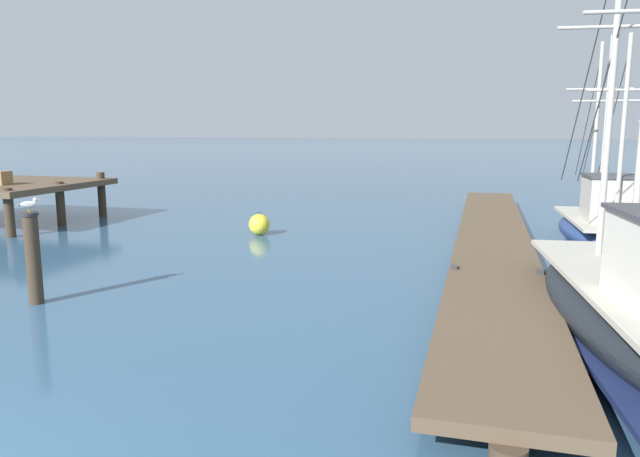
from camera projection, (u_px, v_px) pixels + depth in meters
name	position (u px, v px, depth m)	size (l,w,h in m)	color
floating_dock	(493.00, 238.00, 15.34)	(3.05, 21.28, 0.53)	brown
fishing_boat_1	(601.00, 223.00, 15.89)	(2.48, 6.51, 5.62)	navy
fishing_boat_2	(639.00, 306.00, 8.36)	(3.19, 8.64, 7.27)	black
mooring_piling	(33.00, 256.00, 10.64)	(0.30, 0.30, 1.69)	#3D3023
perched_seagull	(28.00, 204.00, 10.48)	(0.34, 0.28, 0.27)	gold
mooring_buoy	(259.00, 224.00, 17.73)	(0.64, 0.64, 0.71)	yellow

